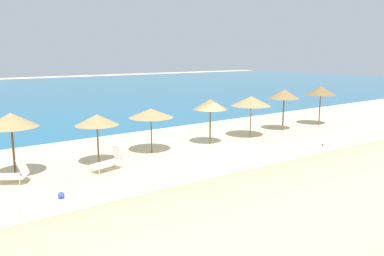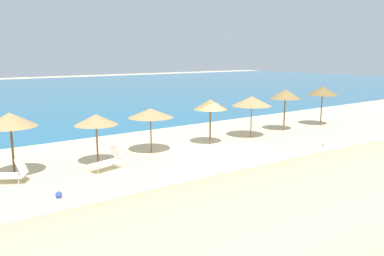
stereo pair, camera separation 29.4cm
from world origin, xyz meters
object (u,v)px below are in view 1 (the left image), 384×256
beach_umbrella_1 (11,120)px  beach_umbrella_3 (151,113)px  beach_umbrella_2 (97,120)px  beach_ball (61,195)px  lounge_chair_0 (12,173)px  beach_umbrella_5 (251,101)px  lounge_chair_1 (110,160)px  cooler_box (327,142)px  beach_umbrella_6 (284,94)px  beach_umbrella_7 (321,91)px  beach_umbrella_4 (210,104)px

beach_umbrella_1 → beach_umbrella_3: beach_umbrella_1 is taller
beach_umbrella_2 → beach_ball: 4.90m
lounge_chair_0 → beach_umbrella_5: bearing=-55.6°
lounge_chair_1 → cooler_box: (12.32, -3.15, -0.29)m
beach_umbrella_6 → beach_umbrella_7: 3.87m
lounge_chair_0 → beach_umbrella_1: bearing=11.6°
beach_umbrella_7 → beach_umbrella_3: bearing=178.4°
beach_umbrella_3 → beach_umbrella_6: (10.66, -0.14, 0.39)m
beach_umbrella_2 → lounge_chair_0: size_ratio=1.53×
beach_umbrella_5 → lounge_chair_0: (-14.50, -0.65, -1.90)m
beach_umbrella_1 → cooler_box: beach_umbrella_1 is taller
beach_umbrella_1 → beach_umbrella_2: 3.74m
beach_umbrella_3 → beach_umbrella_6: size_ratio=0.84×
beach_umbrella_6 → cooler_box: bearing=-108.6°
beach_umbrella_4 → beach_umbrella_5: size_ratio=1.02×
beach_umbrella_5 → beach_ball: size_ratio=10.57×
beach_ball → lounge_chair_0: bearing=110.2°
beach_umbrella_3 → lounge_chair_0: 7.58m
beach_umbrella_3 → lounge_chair_1: beach_umbrella_3 is taller
beach_umbrella_7 → cooler_box: beach_umbrella_7 is taller
beach_umbrella_2 → beach_umbrella_4: (7.13, 0.19, 0.17)m
beach_umbrella_2 → beach_umbrella_7: bearing=0.6°
beach_umbrella_1 → beach_umbrella_7: (21.55, -0.13, 0.06)m
beach_umbrella_1 → beach_umbrella_3: 7.04m
beach_umbrella_2 → beach_umbrella_1: bearing=175.2°
beach_umbrella_5 → lounge_chair_1: beach_umbrella_5 is taller
beach_umbrella_6 → beach_umbrella_1: bearing=-179.6°
beach_umbrella_4 → lounge_chair_0: (-11.12, -0.64, -1.94)m
beach_umbrella_3 → beach_umbrella_2: bearing=-170.1°
beach_umbrella_3 → cooler_box: (9.09, -4.80, -1.99)m
beach_umbrella_7 → lounge_chair_0: beach_umbrella_7 is taller
lounge_chair_0 → beach_umbrella_2: bearing=-51.8°
beach_umbrella_4 → beach_umbrella_6: 6.85m
lounge_chair_1 → beach_umbrella_2: bearing=-9.3°
beach_umbrella_2 → beach_umbrella_3: beach_umbrella_2 is taller
beach_umbrella_6 → cooler_box: 5.46m
beach_umbrella_1 → lounge_chair_0: bearing=-110.3°
lounge_chair_1 → beach_umbrella_6: bearing=-97.6°
beach_umbrella_3 → beach_umbrella_4: size_ratio=0.90×
cooler_box → beach_umbrella_6: bearing=71.4°
beach_umbrella_6 → lounge_chair_0: beach_umbrella_6 is taller
beach_umbrella_5 → beach_umbrella_6: bearing=3.9°
beach_umbrella_4 → beach_umbrella_6: beach_umbrella_6 is taller
beach_umbrella_7 → beach_umbrella_5: bearing=179.9°
beach_umbrella_7 → lounge_chair_1: size_ratio=1.81×
beach_umbrella_5 → cooler_box: (1.90, -4.43, -2.16)m
beach_umbrella_2 → beach_umbrella_5: bearing=1.1°
cooler_box → beach_umbrella_1: bearing=164.3°
beach_umbrella_3 → beach_umbrella_7: (14.52, -0.39, 0.43)m
beach_umbrella_2 → cooler_box: (12.41, -4.23, -2.03)m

